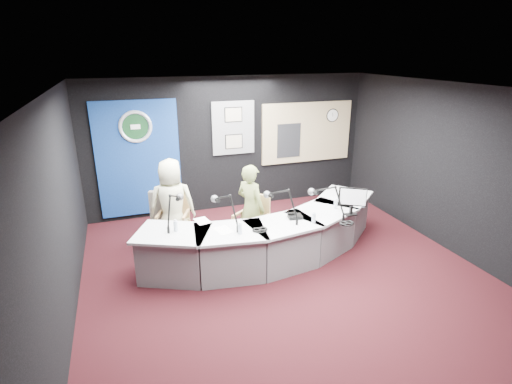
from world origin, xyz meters
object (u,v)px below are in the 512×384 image
object	(u,v)px
armchair_left	(173,219)
person_man	(172,205)
armchair_right	(251,224)
broadcast_desk	(270,237)
person_woman	(251,208)

from	to	relation	value
armchair_left	person_man	bearing A→B (deg)	0.00
armchair_left	armchair_right	distance (m)	1.35
armchair_right	person_man	xyz separation A→B (m)	(-1.24, 0.51, 0.32)
broadcast_desk	person_woman	xyz separation A→B (m)	(-0.19, 0.39, 0.39)
person_man	armchair_right	bearing A→B (deg)	165.40
broadcast_desk	person_woman	distance (m)	0.58
broadcast_desk	person_man	xyz separation A→B (m)	(-1.44, 0.91, 0.42)
armchair_left	person_woman	bearing A→B (deg)	-0.16
armchair_left	person_woman	world-z (taller)	person_woman
armchair_left	person_man	xyz separation A→B (m)	(0.00, 0.00, 0.27)
broadcast_desk	armchair_right	xyz separation A→B (m)	(-0.19, 0.39, 0.11)
armchair_left	person_woman	distance (m)	1.37
armchair_right	person_woman	bearing A→B (deg)	142.67
person_woman	armchair_right	bearing A→B (deg)	149.83
armchair_right	person_man	world-z (taller)	person_man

